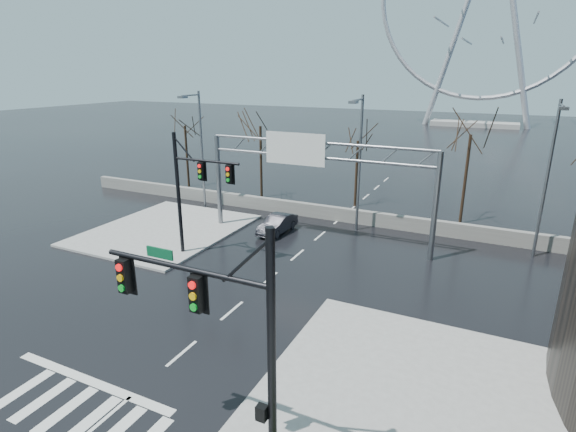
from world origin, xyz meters
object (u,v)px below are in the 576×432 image
Objects in this scene: signal_mast_near at (226,329)px; sign_gantry at (311,169)px; signal_mast_far at (192,185)px; car at (277,224)px.

sign_gantry is (-5.52, 19.00, 0.31)m from signal_mast_near.
signal_mast_near is 17.03m from signal_mast_far.
signal_mast_near is 21.49m from car.
sign_gantry reaches higher than car.
signal_mast_far is at bearing -132.47° from sign_gantry.
car is (-2.78, 0.37, -4.52)m from sign_gantry.
signal_mast_near reaches higher than sign_gantry.
signal_mast_far is at bearing -109.76° from car.
signal_mast_near is at bearing -63.53° from car.
signal_mast_near is 1.00× the size of signal_mast_far.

